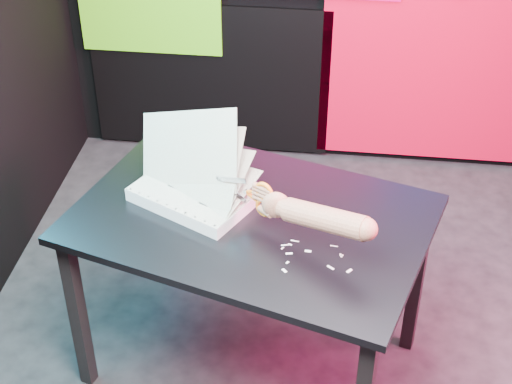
# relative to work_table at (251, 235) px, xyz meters

# --- Properties ---
(room) EXTENTS (3.01, 3.01, 2.71)m
(room) POSITION_rel_work_table_xyz_m (0.32, 0.11, 0.69)
(room) COLOR black
(room) RESTS_ON ground
(work_table) EXTENTS (1.41, 1.14, 0.75)m
(work_table) POSITION_rel_work_table_xyz_m (0.00, 0.00, 0.00)
(work_table) COLOR black
(work_table) RESTS_ON ground
(printout_stack) EXTENTS (0.51, 0.46, 0.38)m
(printout_stack) POSITION_rel_work_table_xyz_m (-0.21, 0.08, 0.12)
(printout_stack) COLOR white
(printout_stack) RESTS_ON work_table
(scissors) EXTENTS (0.22, 0.13, 0.14)m
(scissors) POSITION_rel_work_table_xyz_m (0.04, -0.07, 0.22)
(scissors) COLOR #A9ACB4
(scissors) RESTS_ON printout_stack
(hand_forearm) EXTENTS (0.41, 0.26, 0.15)m
(hand_forearm) POSITION_rel_work_table_xyz_m (0.24, -0.18, 0.25)
(hand_forearm) COLOR #B57357
(hand_forearm) RESTS_ON work_table
(paper_clippings) EXTENTS (0.24, 0.17, 0.00)m
(paper_clippings) POSITION_rel_work_table_xyz_m (0.22, -0.20, 0.09)
(paper_clippings) COLOR white
(paper_clippings) RESTS_ON work_table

